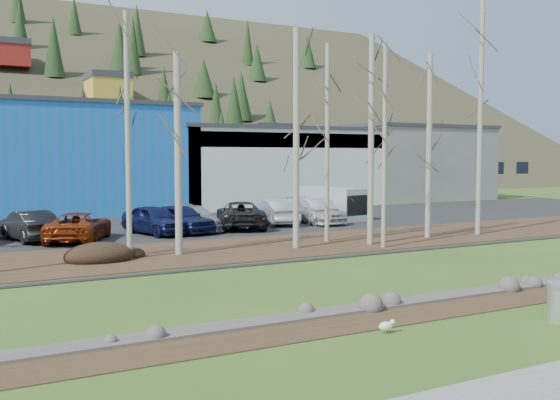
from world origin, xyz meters
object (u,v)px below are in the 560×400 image
car_8 (312,210)px  car_9 (155,220)px  litter_bin (558,304)px  van_white (333,203)px  car_2 (79,227)px  car_6 (240,215)px  car_1 (29,226)px  car_7 (315,211)px  car_4 (181,218)px  seagull (386,326)px  car_3 (194,218)px  car_5 (275,212)px

car_8 → car_9: 10.68m
litter_bin → van_white: size_ratio=0.18×
car_2 → car_6: 9.42m
litter_bin → car_1: bearing=115.4°
litter_bin → car_7: size_ratio=0.18×
car_4 → seagull: bearing=-110.9°
car_6 → car_8: size_ratio=1.20×
car_3 → seagull: bearing=-100.9°
car_1 → car_5: (14.18, 0.93, 0.02)m
car_4 → van_white: 11.51m
car_2 → car_7: car_7 is taller
litter_bin → car_2: (-8.33, 20.82, 0.38)m
car_5 → car_9: bearing=18.3°
car_4 → car_9: (-1.43, 0.00, 0.00)m
car_4 → car_8: (9.16, 1.39, -0.01)m
car_2 → car_7: size_ratio=0.97×
car_9 → car_4: bearing=-15.8°
litter_bin → van_white: van_white is taller
seagull → car_6: car_6 is taller
litter_bin → car_8: 23.89m
car_4 → car_6: 3.84m
litter_bin → car_7: bearing=74.4°
seagull → car_2: size_ratio=0.09×
car_5 → car_7: car_5 is taller
car_5 → car_8: bearing=-171.6°
car_8 → car_3: bearing=13.9°
car_8 → seagull: bearing=71.7°
car_7 → car_9: 10.60m
car_7 → car_8: (0.03, 0.43, 0.00)m
car_9 → car_2: bearing=175.6°
car_3 → car_7: car_7 is taller
car_1 → car_2: size_ratio=0.88×
seagull → car_3: (2.78, 21.03, 0.65)m
car_7 → seagull: bearing=-115.9°
car_7 → car_9: (-10.56, -0.96, 0.01)m
car_1 → car_3: (8.63, 0.15, -0.06)m
car_2 → car_8: (14.67, 2.22, 0.06)m
car_1 → car_7: (16.80, 0.50, 0.02)m
litter_bin → car_5: (3.70, 23.03, 0.44)m
car_2 → car_5: car_5 is taller
van_white → litter_bin: bearing=-121.8°
car_6 → car_7: (5.33, 0.43, -0.01)m
car_1 → van_white: van_white is taller
car_5 → car_8: (2.64, 0.00, 0.00)m
seagull → car_3: car_3 is taller
car_4 → van_white: size_ratio=0.90×
seagull → car_5: 23.36m
car_9 → van_white: (12.71, 2.25, 0.27)m
car_7 → car_9: size_ratio=1.15×
litter_bin → car_8: car_8 is taller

